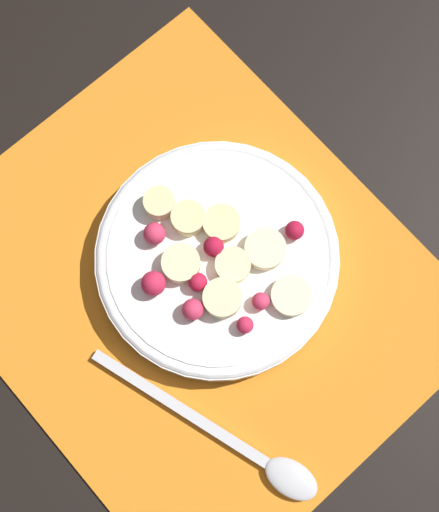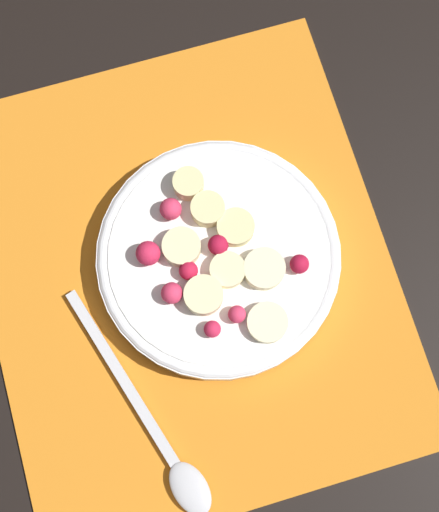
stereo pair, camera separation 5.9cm
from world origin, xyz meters
name	(u,v)px [view 1 (the left image)]	position (x,y,z in m)	size (l,w,h in m)	color
ground_plane	(193,284)	(0.00, 0.00, 0.00)	(3.00, 3.00, 0.00)	black
placemat	(193,283)	(0.00, 0.00, 0.00)	(0.41, 0.35, 0.01)	orange
fruit_bowl	(219,260)	(0.00, 0.03, 0.02)	(0.21, 0.21, 0.04)	white
spoon	(250,452)	(0.14, -0.06, 0.01)	(0.21, 0.08, 0.01)	silver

